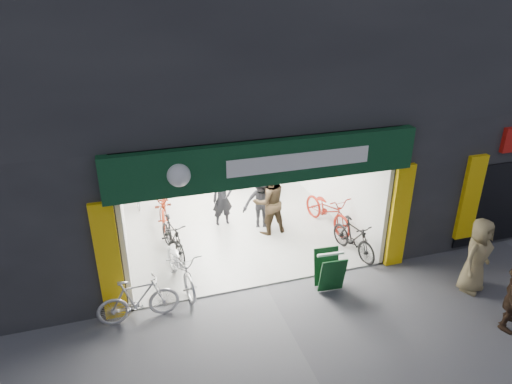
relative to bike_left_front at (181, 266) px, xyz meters
name	(u,v)px	position (x,y,z in m)	size (l,w,h in m)	color
ground	(266,286)	(1.81, -0.60, -0.50)	(60.00, 60.00, 0.00)	#56565B
building	(242,57)	(2.72, 4.39, 3.81)	(17.00, 10.27, 8.00)	#232326
bike_left_front	(181,266)	(0.00, 0.00, 0.00)	(0.67, 1.92, 1.01)	#ACACB0
bike_left_midfront	(173,237)	(0.01, 1.34, -0.01)	(0.47, 1.65, 0.99)	black
bike_left_midback	(163,205)	(0.01, 3.24, 0.01)	(0.68, 1.94, 1.02)	maroon
bike_left_back	(135,190)	(-0.69, 4.59, -0.02)	(0.46, 1.61, 0.97)	silver
bike_right_front	(354,238)	(4.31, 0.00, -0.02)	(0.45, 1.60, 0.96)	black
bike_right_mid	(328,210)	(4.31, 1.49, 0.03)	(0.71, 2.03, 1.07)	maroon
bike_right_back	(269,174)	(3.61, 4.46, 0.02)	(0.50, 1.76, 1.06)	#BDBCC1
parked_bike	(138,299)	(-0.99, -0.90, -0.01)	(0.46, 1.64, 0.99)	#AFAEB3
customer_a	(222,199)	(1.56, 2.48, 0.30)	(0.59, 0.38, 1.61)	black
customer_b	(269,202)	(2.65, 1.67, 0.45)	(0.92, 0.72, 1.90)	#362818
customer_c	(261,202)	(2.54, 2.00, 0.29)	(1.03, 0.59, 1.59)	black
customer_d	(237,163)	(2.60, 4.73, 0.42)	(1.08, 0.45, 1.84)	#937B56
pedestrian_near	(477,256)	(6.15, -2.06, 0.37)	(0.86, 0.56, 1.75)	#8D7B52
sandwich_board	(329,270)	(3.12, -1.10, -0.01)	(0.62, 0.64, 0.89)	#0E3918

